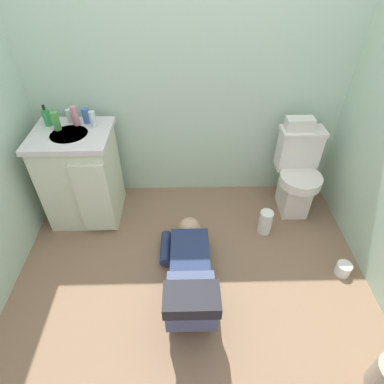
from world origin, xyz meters
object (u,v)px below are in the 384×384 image
person_plumber (190,275)px  tissue_box (300,124)px  bottle_pink (75,116)px  toilet_paper_roll (343,269)px  bottle_blue (86,116)px  bottle_white (69,116)px  soap_dispenser (47,117)px  toilet (297,174)px  bottle_clear (93,119)px  paper_towel_roll (265,222)px  bottle_green (56,121)px  faucet (73,118)px  vanity_cabinet (82,176)px

person_plumber → tissue_box: bearing=47.2°
bottle_pink → toilet_paper_roll: size_ratio=1.38×
bottle_blue → toilet_paper_roll: 2.28m
bottle_white → soap_dispenser: bearing=-167.8°
toilet → person_plumber: 1.30m
bottle_white → bottle_blue: bottle_blue is taller
toilet → tissue_box: bearing=116.4°
bottle_pink → bottle_clear: bottle_pink is taller
bottle_clear → toilet_paper_roll: bearing=-23.4°
paper_towel_roll → toilet: bearing=46.8°
soap_dispenser → bottle_green: size_ratio=1.18×
faucet → person_plumber: bearing=-47.8°
bottle_pink → paper_towel_roll: (1.50, -0.40, -0.79)m
vanity_cabinet → soap_dispenser: bearing=146.9°
soap_dispenser → bottle_white: soap_dispenser is taller
soap_dispenser → bottle_clear: bearing=-5.2°
bottle_white → bottle_blue: (0.13, -0.00, 0.00)m
bottle_white → tissue_box: bearing=-0.7°
bottle_pink → soap_dispenser: bearing=-179.6°
faucet → soap_dispenser: size_ratio=0.60×
bottle_white → bottle_blue: 0.13m
toilet → bottle_white: bottle_white is taller
toilet → tissue_box: (-0.04, 0.09, 0.43)m
faucet → toilet_paper_roll: (2.03, -0.86, -0.82)m
vanity_cabinet → bottle_clear: bottle_clear is taller
bottle_green → person_plumber: bearing=-42.0°
bottle_green → bottle_white: 0.13m
tissue_box → bottle_white: 1.82m
paper_towel_roll → toilet_paper_roll: size_ratio=1.98×
faucet → person_plumber: (0.89, -0.98, -0.69)m
faucet → bottle_clear: size_ratio=0.79×
faucet → bottle_white: bottle_white is taller
vanity_cabinet → toilet_paper_roll: vanity_cabinet is taller
person_plumber → bottle_green: 1.51m
vanity_cabinet → person_plumber: bearing=-43.2°
vanity_cabinet → bottle_green: bearing=151.0°
faucet → bottle_clear: 0.18m
person_plumber → faucet: bearing=132.2°
vanity_cabinet → bottle_blue: 0.50m
person_plumber → bottle_pink: (-0.86, 0.96, 0.72)m
tissue_box → bottle_pink: bearing=-179.6°
bottle_white → toilet_paper_roll: size_ratio=1.00×
tissue_box → bottle_green: (-1.88, -0.08, 0.09)m
faucet → tissue_box: bearing=-0.2°
bottle_pink → toilet_paper_roll: bearing=-22.8°
bottle_clear → bottle_pink: bearing=166.2°
toilet → toilet_paper_roll: bearing=-75.0°
bottle_clear → toilet_paper_roll: bottle_clear is taller
bottle_blue → bottle_green: bearing=-152.7°
toilet → toilet_paper_roll: 0.85m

